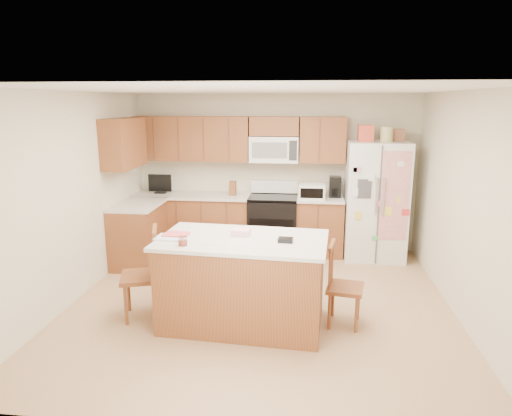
# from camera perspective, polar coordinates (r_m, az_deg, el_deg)

# --- Properties ---
(ground) EXTENTS (4.50, 4.50, 0.00)m
(ground) POSITION_cam_1_polar(r_m,az_deg,el_deg) (5.65, 0.54, -11.70)
(ground) COLOR tan
(ground) RESTS_ON ground
(room_shell) EXTENTS (4.60, 4.60, 2.52)m
(room_shell) POSITION_cam_1_polar(r_m,az_deg,el_deg) (5.21, 0.57, 2.82)
(room_shell) COLOR beige
(room_shell) RESTS_ON ground
(cabinetry) EXTENTS (3.36, 1.56, 2.15)m
(cabinetry) POSITION_cam_1_polar(r_m,az_deg,el_deg) (7.21, -5.73, 1.39)
(cabinetry) COLOR brown
(cabinetry) RESTS_ON ground
(stove) EXTENTS (0.76, 0.65, 1.13)m
(stove) POSITION_cam_1_polar(r_m,az_deg,el_deg) (7.31, 2.14, -1.93)
(stove) COLOR black
(stove) RESTS_ON ground
(refrigerator) EXTENTS (0.90, 0.79, 2.04)m
(refrigerator) POSITION_cam_1_polar(r_m,az_deg,el_deg) (7.20, 14.70, 1.06)
(refrigerator) COLOR white
(refrigerator) RESTS_ON ground
(island) EXTENTS (1.84, 1.15, 1.06)m
(island) POSITION_cam_1_polar(r_m,az_deg,el_deg) (4.98, -1.67, -9.10)
(island) COLOR brown
(island) RESTS_ON ground
(windsor_chair_left) EXTENTS (0.53, 0.55, 1.03)m
(windsor_chair_left) POSITION_cam_1_polar(r_m,az_deg,el_deg) (5.28, -13.95, -8.21)
(windsor_chair_left) COLOR brown
(windsor_chair_left) RESTS_ON ground
(windsor_chair_back) EXTENTS (0.51, 0.50, 0.94)m
(windsor_chair_back) POSITION_cam_1_polar(r_m,az_deg,el_deg) (5.67, -0.70, -6.77)
(windsor_chair_back) COLOR brown
(windsor_chair_back) RESTS_ON ground
(windsor_chair_right) EXTENTS (0.44, 0.45, 0.91)m
(windsor_chair_right) POSITION_cam_1_polar(r_m,az_deg,el_deg) (5.07, 10.80, -9.66)
(windsor_chair_right) COLOR brown
(windsor_chair_right) RESTS_ON ground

